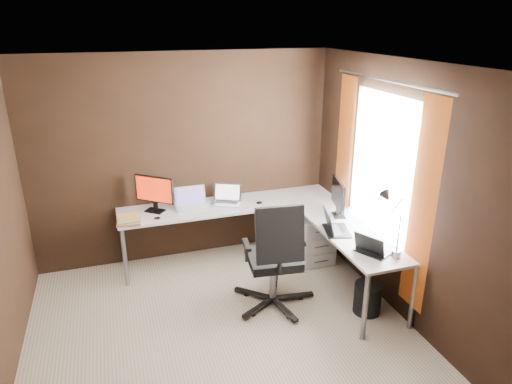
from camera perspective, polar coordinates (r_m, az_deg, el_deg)
room at (r=4.02m, az=0.05°, el=-1.86°), size 3.60×3.60×2.50m
desk at (r=5.25m, az=1.94°, el=-3.34°), size 2.65×2.25×0.73m
drawer_pedestal at (r=5.71m, az=7.07°, el=-5.60°), size 0.42×0.50×0.60m
monitor_left at (r=5.37m, az=-12.60°, el=0.05°), size 0.39×0.33×0.43m
monitor_right at (r=5.18m, az=10.26°, el=-0.50°), size 0.18×0.50×0.42m
laptop_white at (r=5.45m, az=-8.09°, el=-1.42°), size 0.37×0.26×0.24m
laptop_silver at (r=5.55m, az=-3.68°, el=-0.88°), size 0.41×0.36×0.22m
laptop_black_big at (r=4.87m, az=9.69°, el=-4.34°), size 0.33×0.41×0.24m
laptop_black_small at (r=4.51m, az=14.22°, el=-6.91°), size 0.34×0.38×0.21m
book_stack at (r=5.18m, az=-15.62°, el=-3.39°), size 0.28×0.23×0.08m
mouse_left at (r=5.22m, az=-12.25°, el=-3.21°), size 0.08×0.06×0.03m
mouse_corner at (r=5.52m, az=0.41°, el=-1.33°), size 0.09×0.07×0.03m
desk_lamp at (r=4.37m, az=16.44°, el=-2.77°), size 0.20×0.24×0.65m
office_chair at (r=4.78m, az=2.28°, el=-10.42°), size 0.67×0.67×1.19m
wastebasket at (r=4.91m, az=13.76°, el=-12.76°), size 0.36×0.36×0.32m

